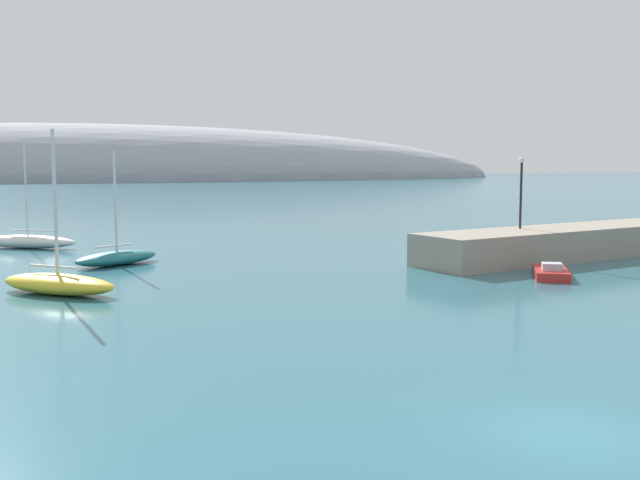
# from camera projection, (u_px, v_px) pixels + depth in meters

# --- Properties ---
(water) EXTENTS (600.00, 600.00, 0.00)m
(water) POSITION_uv_depth(u_px,v_px,m) (567.00, 434.00, 18.29)
(water) COLOR #2D6675
(water) RESTS_ON ground
(breakwater_rocks) EXTENTS (27.82, 11.50, 2.05)m
(breakwater_rocks) POSITION_uv_depth(u_px,v_px,m) (585.00, 241.00, 52.24)
(breakwater_rocks) COLOR gray
(breakwater_rocks) RESTS_ON ground
(distant_ridge) EXTENTS (294.46, 65.67, 35.91)m
(distant_ridge) POSITION_uv_depth(u_px,v_px,m) (77.00, 180.00, 241.96)
(distant_ridge) COLOR #999EA8
(distant_ridge) RESTS_ON ground
(sailboat_white_near_shore) EXTENTS (7.59, 5.29, 8.01)m
(sailboat_white_near_shore) POSITION_uv_depth(u_px,v_px,m) (28.00, 241.00, 56.51)
(sailboat_white_near_shore) COLOR white
(sailboat_white_near_shore) RESTS_ON water
(sailboat_teal_mid_mooring) EXTENTS (6.11, 5.00, 7.15)m
(sailboat_teal_mid_mooring) POSITION_uv_depth(u_px,v_px,m) (117.00, 257.00, 47.59)
(sailboat_teal_mid_mooring) COLOR #1E6B70
(sailboat_teal_mid_mooring) RESTS_ON water
(sailboat_yellow_end_of_line) EXTENTS (6.40, 6.03, 8.08)m
(sailboat_yellow_end_of_line) POSITION_uv_depth(u_px,v_px,m) (58.00, 283.00, 37.24)
(sailboat_yellow_end_of_line) COLOR yellow
(sailboat_yellow_end_of_line) RESTS_ON water
(motorboat_red_foreground) EXTENTS (3.55, 4.42, 0.91)m
(motorboat_red_foreground) POSITION_uv_depth(u_px,v_px,m) (551.00, 272.00, 42.50)
(motorboat_red_foreground) COLOR red
(motorboat_red_foreground) RESTS_ON water
(harbor_lamp_post) EXTENTS (0.36, 0.36, 4.70)m
(harbor_lamp_post) POSITION_uv_depth(u_px,v_px,m) (521.00, 185.00, 49.79)
(harbor_lamp_post) COLOR black
(harbor_lamp_post) RESTS_ON breakwater_rocks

